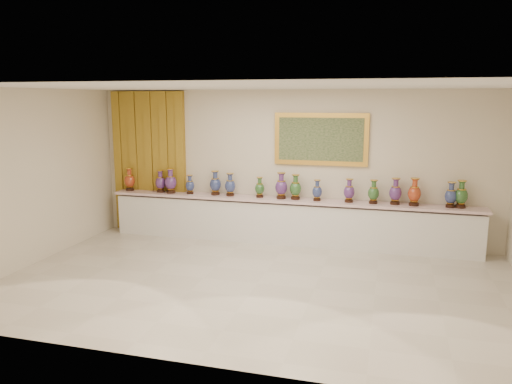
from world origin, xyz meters
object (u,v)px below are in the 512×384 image
at_px(vase_0, 130,180).
at_px(vase_2, 171,182).
at_px(vase_1, 161,182).
at_px(counter, 287,222).

relative_size(vase_0, vase_2, 0.94).
relative_size(vase_1, vase_2, 0.90).
height_order(counter, vase_1, vase_1).
height_order(counter, vase_0, vase_0).
height_order(vase_0, vase_1, vase_0).
xyz_separation_m(counter, vase_1, (-2.71, -0.01, 0.67)).
bearing_deg(counter, vase_2, -178.81).
distance_m(counter, vase_2, 2.55).
bearing_deg(vase_2, counter, 1.19).
xyz_separation_m(vase_0, vase_2, (0.97, -0.05, 0.01)).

